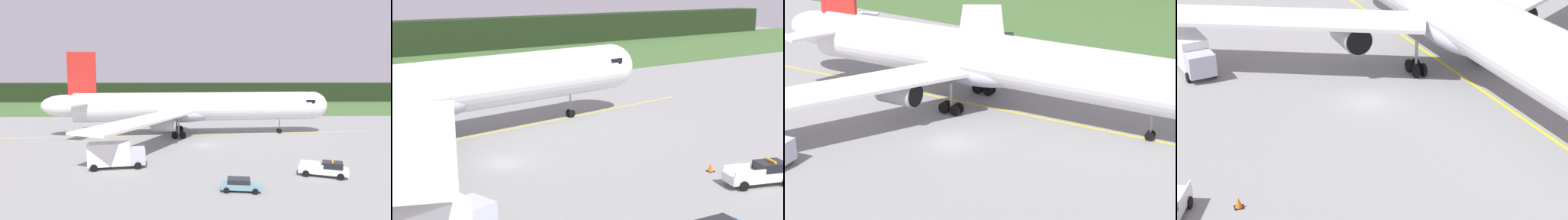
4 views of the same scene
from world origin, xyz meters
TOP-DOWN VIEW (x-y plane):
  - ground at (0.00, 0.00)m, footprint 320.00×320.00m
  - taxiway_centerline_main at (-1.50, 9.79)m, footprint 71.21×6.48m
  - airliner at (-2.28, 9.72)m, footprint 54.93×52.14m
  - ops_pickup_truck at (13.28, -17.20)m, footprint 5.83×3.78m
  - apron_cone at (12.62, -12.65)m, footprint 0.60×0.60m

SIDE VIEW (x-z plane):
  - ground at x=0.00m, z-range 0.00..0.00m
  - taxiway_centerline_main at x=-1.50m, z-range 0.00..0.01m
  - apron_cone at x=12.62m, z-range -0.01..0.74m
  - ops_pickup_truck at x=13.28m, z-range -0.07..1.87m
  - airliner at x=-2.28m, z-range -2.54..13.16m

